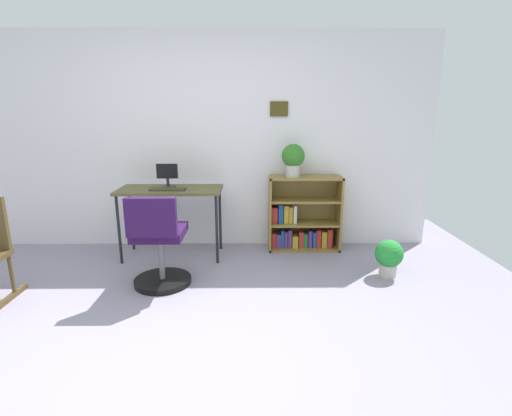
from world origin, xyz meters
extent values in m
plane|color=gray|center=(0.00, 0.00, 0.00)|extent=(6.24, 6.24, 0.00)
cube|color=silver|center=(0.00, 2.15, 1.20)|extent=(5.20, 0.10, 2.39)
cube|color=#443814|center=(0.84, 2.09, 1.57)|extent=(0.20, 0.02, 0.16)
cube|color=brown|center=(-0.32, 1.71, 0.74)|extent=(1.08, 0.50, 0.03)
cylinder|color=black|center=(-0.82, 1.50, 0.36)|extent=(0.03, 0.03, 0.73)
cylinder|color=black|center=(0.18, 1.50, 0.36)|extent=(0.03, 0.03, 0.73)
cylinder|color=black|center=(-0.82, 1.92, 0.36)|extent=(0.03, 0.03, 0.73)
cylinder|color=black|center=(0.18, 1.92, 0.36)|extent=(0.03, 0.03, 0.73)
cylinder|color=#262628|center=(-0.35, 1.76, 0.76)|extent=(0.16, 0.16, 0.01)
cylinder|color=#262628|center=(-0.35, 1.76, 0.81)|extent=(0.03, 0.03, 0.09)
cube|color=black|center=(-0.35, 1.75, 0.93)|extent=(0.22, 0.02, 0.16)
cube|color=#36371F|center=(-0.33, 1.62, 0.77)|extent=(0.37, 0.13, 0.02)
cylinder|color=black|center=(-0.28, 1.01, 0.03)|extent=(0.52, 0.52, 0.05)
cylinder|color=slate|center=(-0.28, 1.01, 0.25)|extent=(0.05, 0.05, 0.41)
cube|color=#2B113F|center=(-0.28, 1.01, 0.50)|extent=(0.44, 0.44, 0.08)
cube|color=#2B113F|center=(-0.28, 0.76, 0.70)|extent=(0.42, 0.07, 0.33)
cube|color=#4B3A1D|center=(-1.50, 0.60, 0.02)|extent=(0.04, 0.64, 0.04)
cylinder|color=#4B3A1D|center=(-1.50, 0.76, 0.21)|extent=(0.03, 0.03, 0.34)
cube|color=olive|center=(0.75, 1.92, 0.42)|extent=(0.02, 0.30, 0.85)
cube|color=olive|center=(1.53, 1.92, 0.42)|extent=(0.02, 0.30, 0.85)
cube|color=olive|center=(1.14, 1.92, 0.83)|extent=(0.81, 0.30, 0.02)
cube|color=olive|center=(1.14, 1.92, 0.01)|extent=(0.81, 0.30, 0.02)
cube|color=olive|center=(1.14, 2.06, 0.42)|extent=(0.81, 0.02, 0.85)
cube|color=olive|center=(1.14, 1.92, 0.30)|extent=(0.76, 0.28, 0.02)
cube|color=olive|center=(1.14, 1.92, 0.58)|extent=(0.76, 0.28, 0.02)
cube|color=#B22D28|center=(0.79, 1.91, 0.11)|extent=(0.05, 0.12, 0.18)
cube|color=#593372|center=(0.85, 1.91, 0.11)|extent=(0.05, 0.13, 0.16)
cube|color=#1E478C|center=(0.89, 1.91, 0.13)|extent=(0.04, 0.12, 0.21)
cube|color=#593372|center=(0.93, 1.91, 0.12)|extent=(0.03, 0.13, 0.19)
cube|color=#593372|center=(0.98, 1.91, 0.13)|extent=(0.04, 0.12, 0.21)
cube|color=#B79323|center=(1.04, 1.91, 0.09)|extent=(0.06, 0.13, 0.14)
cube|color=#B22D28|center=(1.11, 1.91, 0.12)|extent=(0.05, 0.11, 0.19)
cube|color=#237238|center=(1.16, 1.91, 0.11)|extent=(0.04, 0.10, 0.16)
cube|color=#593372|center=(1.21, 1.91, 0.12)|extent=(0.04, 0.11, 0.20)
cube|color=#1E478C|center=(1.26, 1.91, 0.12)|extent=(0.04, 0.13, 0.19)
cube|color=#B22D28|center=(1.30, 1.91, 0.13)|extent=(0.05, 0.09, 0.21)
cube|color=#B79323|center=(1.37, 1.91, 0.12)|extent=(0.06, 0.09, 0.19)
cube|color=#B22D28|center=(1.43, 1.91, 0.13)|extent=(0.05, 0.11, 0.22)
cube|color=#B22D28|center=(0.80, 1.91, 0.41)|extent=(0.06, 0.10, 0.18)
cube|color=#1E478C|center=(0.87, 1.91, 0.42)|extent=(0.05, 0.10, 0.21)
cube|color=#B79323|center=(0.93, 1.91, 0.42)|extent=(0.05, 0.11, 0.20)
cube|color=#B79323|center=(0.98, 1.91, 0.41)|extent=(0.04, 0.10, 0.19)
cube|color=beige|center=(1.03, 1.91, 0.42)|extent=(0.04, 0.11, 0.21)
cylinder|color=#B7B2A8|center=(0.99, 1.90, 0.91)|extent=(0.15, 0.15, 0.13)
sphere|color=#317323|center=(0.99, 1.90, 1.08)|extent=(0.25, 0.25, 0.25)
cylinder|color=#B7B2A8|center=(1.85, 1.15, 0.06)|extent=(0.16, 0.16, 0.12)
sphere|color=#248A34|center=(1.85, 1.15, 0.23)|extent=(0.27, 0.27, 0.27)
camera|label=1|loc=(0.55, -2.26, 1.56)|focal=26.88mm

